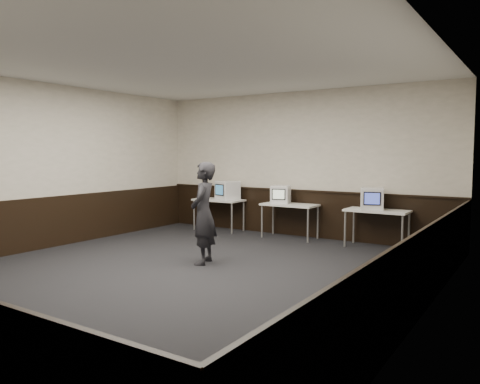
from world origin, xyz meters
name	(u,v)px	position (x,y,z in m)	size (l,w,h in m)	color
floor	(182,274)	(0.00, 0.00, 0.00)	(8.00, 8.00, 0.00)	black
ceiling	(180,62)	(0.00, 0.00, 3.20)	(8.00, 8.00, 0.00)	white
back_wall	(298,164)	(0.00, 4.00, 1.60)	(7.00, 7.00, 0.00)	beige
left_wall	(41,166)	(-3.50, 0.00, 1.60)	(8.00, 8.00, 0.00)	beige
right_wall	(425,176)	(3.50, 0.00, 1.60)	(8.00, 8.00, 0.00)	beige
wainscot_back	(297,213)	(0.00, 3.98, 0.50)	(6.98, 0.04, 1.00)	black
wainscot_left	(43,223)	(-3.48, 0.00, 0.50)	(0.04, 7.98, 1.00)	black
wainscot_right	(420,274)	(3.48, 0.00, 0.50)	(0.04, 7.98, 1.00)	black
wainscot_rail	(297,190)	(0.00, 3.96, 1.02)	(6.98, 0.06, 0.04)	black
desk_left	(219,202)	(-1.90, 3.60, 0.68)	(1.20, 0.60, 0.75)	white
desk_center	(290,207)	(0.00, 3.60, 0.68)	(1.20, 0.60, 0.75)	white
desk_right	(377,213)	(1.90, 3.60, 0.68)	(1.20, 0.60, 0.75)	white
emac_left	(227,190)	(-1.66, 3.63, 0.97)	(0.57, 0.58, 0.44)	white
emac_center	(281,194)	(-0.22, 3.60, 0.95)	(0.49, 0.50, 0.39)	white
emac_right	(372,199)	(1.81, 3.58, 0.96)	(0.54, 0.56, 0.43)	white
person	(203,213)	(-0.13, 0.72, 0.85)	(0.62, 0.41, 1.70)	black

